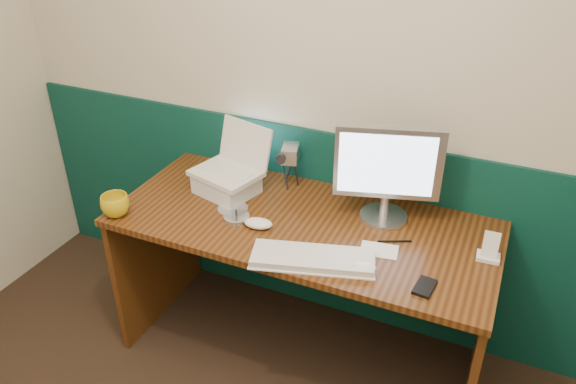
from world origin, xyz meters
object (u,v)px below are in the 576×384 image
at_px(monitor, 388,174).
at_px(camcorder, 290,169).
at_px(mug, 115,205).
at_px(keyboard, 313,259).
at_px(laptop, 225,152).
at_px(desk, 301,290).

height_order(monitor, camcorder, monitor).
bearing_deg(mug, keyboard, 2.16).
xyz_separation_m(laptop, monitor, (0.71, 0.08, 0.01)).
relative_size(desk, keyboard, 3.51).
relative_size(laptop, mug, 2.39).
relative_size(laptop, keyboard, 0.63).
bearing_deg(mug, camcorder, 42.56).
relative_size(desk, monitor, 3.76).
height_order(keyboard, camcorder, camcorder).
height_order(desk, keyboard, keyboard).
bearing_deg(monitor, desk, -168.52).
height_order(desk, camcorder, camcorder).
distance_m(keyboard, mug, 0.88).
distance_m(laptop, monitor, 0.71).
distance_m(desk, monitor, 0.68).
bearing_deg(mug, laptop, 46.83).
distance_m(desk, laptop, 0.71).
bearing_deg(mug, desk, 20.50).
bearing_deg(keyboard, monitor, 52.26).
bearing_deg(keyboard, mug, 166.22).
distance_m(laptop, keyboard, 0.66).
height_order(laptop, monitor, monitor).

